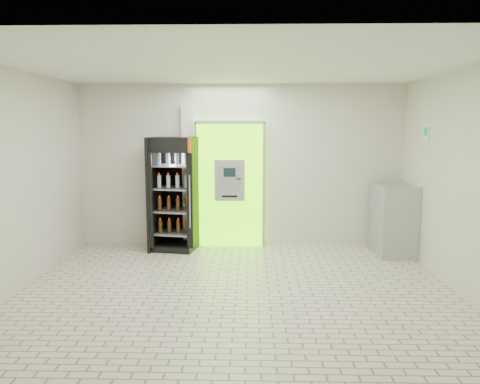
{
  "coord_description": "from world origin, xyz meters",
  "views": [
    {
      "loc": [
        0.2,
        -6.18,
        2.24
      ],
      "look_at": [
        0.02,
        1.2,
        1.19
      ],
      "focal_mm": 35.0,
      "sensor_mm": 36.0,
      "label": 1
    }
  ],
  "objects": [
    {
      "name": "room_shell",
      "position": [
        0.0,
        0.0,
        1.84
      ],
      "size": [
        6.0,
        6.0,
        6.0
      ],
      "color": "beige",
      "rests_on": "ground"
    },
    {
      "name": "beverage_cooler",
      "position": [
        -1.2,
        2.16,
        0.98
      ],
      "size": [
        0.87,
        0.82,
        2.04
      ],
      "rotation": [
        0.0,
        0.0,
        -0.17
      ],
      "color": "black",
      "rests_on": "ground"
    },
    {
      "name": "atm_assembly",
      "position": [
        -0.2,
        2.41,
        1.17
      ],
      "size": [
        1.3,
        0.24,
        2.33
      ],
      "color": "#6FFF00",
      "rests_on": "ground"
    },
    {
      "name": "ground",
      "position": [
        0.0,
        0.0,
        0.0
      ],
      "size": [
        6.0,
        6.0,
        0.0
      ],
      "primitive_type": "plane",
      "color": "beige",
      "rests_on": "ground"
    },
    {
      "name": "pillar",
      "position": [
        -0.98,
        2.45,
        1.3
      ],
      "size": [
        0.22,
        0.11,
        2.6
      ],
      "color": "silver",
      "rests_on": "ground"
    },
    {
      "name": "steel_cabinet",
      "position": [
        2.68,
        1.9,
        0.61
      ],
      "size": [
        0.63,
        0.93,
        1.23
      ],
      "rotation": [
        0.0,
        0.0,
        0.01
      ],
      "color": "#A0A3A7",
      "rests_on": "ground"
    },
    {
      "name": "exit_sign",
      "position": [
        2.99,
        1.4,
        2.12
      ],
      "size": [
        0.02,
        0.22,
        0.26
      ],
      "color": "white",
      "rests_on": "room_shell"
    }
  ]
}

